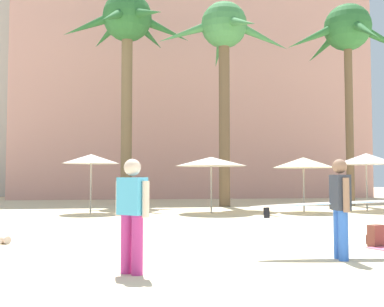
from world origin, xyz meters
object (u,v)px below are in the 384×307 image
at_px(palm_tree_center, 224,40).
at_px(person_near_right, 132,211).
at_px(palm_tree_far_left, 347,36).
at_px(person_mid_center, 337,204).
at_px(palm_tree_left, 128,30).
at_px(cafe_umbrella_3, 303,163).
at_px(backpack, 375,236).
at_px(cafe_umbrella_0, 91,159).
at_px(cafe_umbrella_2, 211,162).
at_px(cafe_umbrella_5, 366,159).

height_order(palm_tree_center, person_near_right, palm_tree_center).
relative_size(palm_tree_far_left, person_mid_center, 3.52).
bearing_deg(palm_tree_left, palm_tree_center, -26.84).
bearing_deg(cafe_umbrella_3, palm_tree_left, 137.12).
relative_size(palm_tree_left, person_mid_center, 3.84).
bearing_deg(palm_tree_center, backpack, -89.90).
height_order(person_mid_center, person_near_right, person_mid_center).
bearing_deg(cafe_umbrella_0, person_mid_center, -65.96).
height_order(palm_tree_far_left, cafe_umbrella_3, palm_tree_far_left).
relative_size(palm_tree_far_left, cafe_umbrella_2, 3.64).
xyz_separation_m(palm_tree_left, backpack, (4.66, -15.14, -8.86)).
bearing_deg(person_mid_center, cafe_umbrella_2, 96.11).
xyz_separation_m(palm_tree_left, cafe_umbrella_0, (-1.41, -5.70, -6.99)).
bearing_deg(person_near_right, person_mid_center, -34.83).
xyz_separation_m(cafe_umbrella_3, cafe_umbrella_5, (2.86, 0.29, 0.18)).
height_order(cafe_umbrella_5, backpack, cafe_umbrella_5).
height_order(cafe_umbrella_3, backpack, cafe_umbrella_3).
distance_m(cafe_umbrella_0, backpack, 11.37).
relative_size(palm_tree_far_left, backpack, 24.11).
xyz_separation_m(palm_tree_left, cafe_umbrella_5, (9.75, -6.10, -6.92)).
distance_m(cafe_umbrella_2, backpack, 9.20).
bearing_deg(palm_tree_center, person_mid_center, -95.48).
bearing_deg(backpack, person_near_right, 87.95).
bearing_deg(palm_tree_left, cafe_umbrella_0, -103.90).
xyz_separation_m(cafe_umbrella_2, cafe_umbrella_3, (3.70, -0.16, -0.03)).
xyz_separation_m(palm_tree_far_left, person_mid_center, (-7.65, -13.74, -7.59)).
xyz_separation_m(palm_tree_far_left, cafe_umbrella_5, (-1.20, -3.58, -6.35)).
relative_size(palm_tree_center, person_mid_center, 3.44).
height_order(palm_tree_center, cafe_umbrella_3, palm_tree_center).
distance_m(backpack, person_mid_center, 1.90).
relative_size(palm_tree_center, backpack, 23.62).
bearing_deg(backpack, palm_tree_left, -5.94).
relative_size(palm_tree_left, palm_tree_center, 1.11).
relative_size(person_mid_center, person_near_right, 1.80).
relative_size(palm_tree_center, cafe_umbrella_5, 3.99).
distance_m(cafe_umbrella_3, person_mid_center, 10.56).
bearing_deg(cafe_umbrella_2, palm_tree_far_left, 25.51).
bearing_deg(cafe_umbrella_5, cafe_umbrella_0, 177.93).
height_order(palm_tree_left, cafe_umbrella_3, palm_tree_left).
relative_size(cafe_umbrella_5, backpack, 5.91).
relative_size(palm_tree_left, backpack, 26.33).
height_order(palm_tree_center, cafe_umbrella_2, palm_tree_center).
bearing_deg(person_mid_center, palm_tree_far_left, 66.33).
distance_m(palm_tree_center, cafe_umbrella_0, 9.14).
bearing_deg(palm_tree_far_left, backpack, -116.50).
height_order(cafe_umbrella_5, person_near_right, cafe_umbrella_5).
distance_m(palm_tree_center, cafe_umbrella_3, 7.65).
relative_size(palm_tree_center, cafe_umbrella_0, 4.39).
distance_m(palm_tree_left, cafe_umbrella_3, 11.78).
height_order(palm_tree_left, person_near_right, palm_tree_left).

